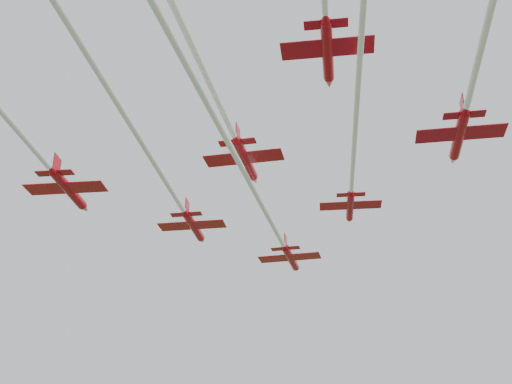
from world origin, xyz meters
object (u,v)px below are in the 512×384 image
at_px(jet_row2_left, 160,171).
at_px(jet_row2_right, 353,156).
at_px(jet_row3_mid, 208,80).
at_px(jet_row3_right, 471,87).
at_px(jet_lead, 264,210).

height_order(jet_row2_left, jet_row2_right, jet_row2_right).
height_order(jet_row3_mid, jet_row3_right, jet_row3_right).
relative_size(jet_row2_right, jet_row3_right, 1.16).
height_order(jet_lead, jet_row3_right, jet_row3_right).
distance_m(jet_row2_right, jet_row3_right, 15.55).
height_order(jet_row2_right, jet_row3_mid, jet_row3_mid).
height_order(jet_lead, jet_row2_left, jet_row2_left).
xyz_separation_m(jet_lead, jet_row3_mid, (5.74, -24.73, 1.93)).
height_order(jet_row2_left, jet_row3_mid, jet_row3_mid).
bearing_deg(jet_lead, jet_row2_left, -131.97).
bearing_deg(jet_lead, jet_row2_right, -35.92).
height_order(jet_lead, jet_row3_mid, jet_row3_mid).
bearing_deg(jet_row2_left, jet_row2_right, 1.34).
bearing_deg(jet_row2_left, jet_row3_right, -17.27).
xyz_separation_m(jet_row2_left, jet_row3_right, (34.71, -0.22, 1.04)).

